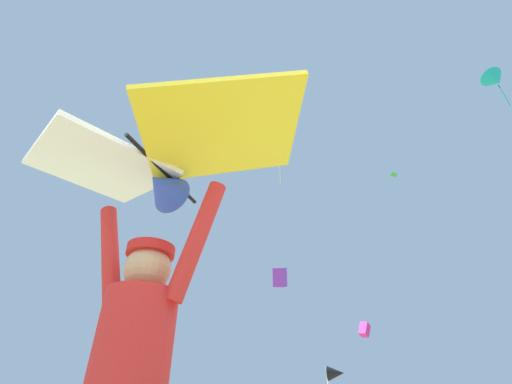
{
  "coord_description": "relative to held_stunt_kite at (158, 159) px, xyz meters",
  "views": [
    {
      "loc": [
        0.71,
        -1.25,
        0.86
      ],
      "look_at": [
        -0.32,
        1.86,
        3.03
      ],
      "focal_mm": 24.55,
      "sensor_mm": 36.0,
      "label": 1
    }
  ],
  "objects": [
    {
      "name": "distant_kite_magenta_low_right",
      "position": [
        0.17,
        24.13,
        3.92
      ],
      "size": [
        0.89,
        0.89,
        1.05
      ],
      "color": "#DB2393"
    },
    {
      "name": "distant_kite_white_low_left",
      "position": [
        -1.23,
        8.18,
        7.42
      ],
      "size": [
        1.43,
        1.61,
        2.55
      ],
      "color": "white"
    },
    {
      "name": "distant_kite_green_overhead_distant",
      "position": [
        5.08,
        28.57,
        18.68
      ],
      "size": [
        0.68,
        0.71,
        0.31
      ],
      "color": "green"
    },
    {
      "name": "held_stunt_kite",
      "position": [
        0.0,
        0.0,
        0.0
      ],
      "size": [
        1.89,
        1.03,
        0.41
      ],
      "color": "black"
    },
    {
      "name": "distant_kite_teal_mid_left",
      "position": [
        7.3,
        10.54,
        10.31
      ],
      "size": [
        1.23,
        1.27,
        1.95
      ],
      "color": "#19B2AD"
    },
    {
      "name": "marker_flag",
      "position": [
        0.2,
        5.42,
        -0.67
      ],
      "size": [
        0.3,
        0.24,
        1.68
      ],
      "color": "silver",
      "rests_on": "ground"
    },
    {
      "name": "distant_kite_teal_high_left",
      "position": [
        -5.74,
        17.76,
        18.97
      ],
      "size": [
        1.15,
        1.19,
        0.49
      ],
      "color": "#19B2AD"
    },
    {
      "name": "distant_kite_purple_mid_right",
      "position": [
        -5.04,
        22.41,
        7.51
      ],
      "size": [
        1.02,
        1.28,
        1.62
      ],
      "color": "purple"
    }
  ]
}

